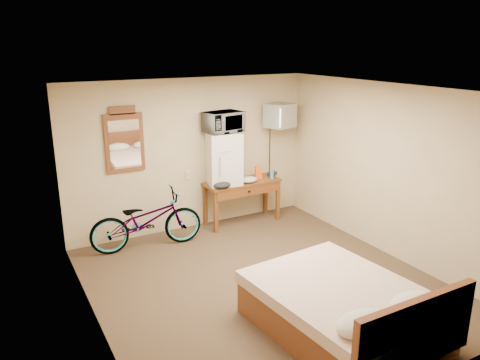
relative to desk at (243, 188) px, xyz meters
The scene contains 13 objects.
room 2.25m from the desk, 112.14° to the right, with size 4.60×4.64×2.50m.
desk is the anchor object (origin of this frame).
mini_fridge 0.66m from the desk, 168.92° to the left, with size 0.62×0.60×0.87m.
microwave 1.21m from the desk, 168.89° to the left, with size 0.61×0.41×0.34m, color silver.
snack_bag 0.40m from the desk, ahead, with size 0.11×0.07×0.23m, color #F45815.
blue_cup 0.57m from the desk, ahead, with size 0.07×0.07×0.12m, color #4190DF.
cloth_cream 0.20m from the desk, 56.94° to the right, with size 0.31×0.24×0.10m, color beige.
cloth_dark_a 0.54m from the desk, 161.55° to the right, with size 0.30×0.22×0.11m, color black.
cloth_dark_b 0.65m from the desk, ahead, with size 0.20×0.16×0.09m, color black.
crt_television 1.41m from the desk, ahead, with size 0.57×0.64×0.41m.
wall_mirror 2.17m from the desk, behind, with size 0.59×0.04×1.01m.
bicycle 1.81m from the desk, behind, with size 0.59×1.70×0.89m, color black.
bed 3.45m from the desk, 100.58° to the right, with size 1.64×2.07×0.90m.
Camera 1 is at (-2.93, -4.65, 3.06)m, focal length 35.00 mm.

